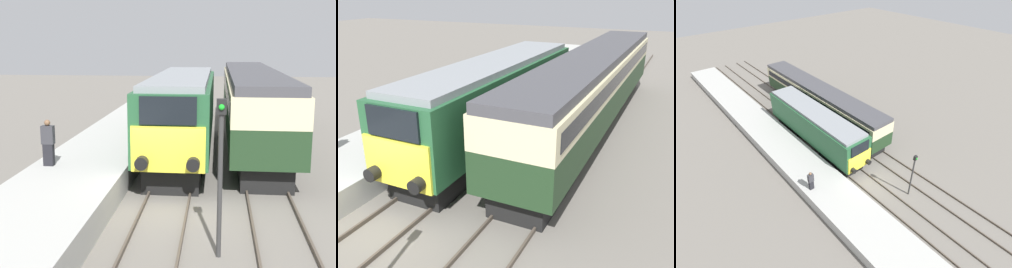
# 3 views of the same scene
# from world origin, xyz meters

# --- Properties ---
(ground_plane) EXTENTS (120.00, 120.00, 0.00)m
(ground_plane) POSITION_xyz_m (0.00, 0.00, 0.00)
(ground_plane) COLOR slate
(platform_left) EXTENTS (3.50, 50.00, 0.92)m
(platform_left) POSITION_xyz_m (-3.30, 8.00, 0.46)
(platform_left) COLOR #A8A8A3
(platform_left) RESTS_ON ground_plane
(rails_near_track) EXTENTS (1.51, 60.00, 0.14)m
(rails_near_track) POSITION_xyz_m (0.00, 5.00, 0.07)
(rails_near_track) COLOR #4C4238
(rails_near_track) RESTS_ON ground_plane
(rails_far_track) EXTENTS (1.50, 60.00, 0.14)m
(rails_far_track) POSITION_xyz_m (3.40, 5.00, 0.07)
(rails_far_track) COLOR #4C4238
(rails_far_track) RESTS_ON ground_plane
(locomotive) EXTENTS (2.70, 13.22, 3.83)m
(locomotive) POSITION_xyz_m (0.00, 6.96, 2.13)
(locomotive) COLOR black
(locomotive) RESTS_ON ground_plane
(passenger_carriage) EXTENTS (2.75, 19.70, 3.83)m
(passenger_carriage) POSITION_xyz_m (3.40, 11.02, 2.34)
(passenger_carriage) COLOR black
(passenger_carriage) RESTS_ON ground_plane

